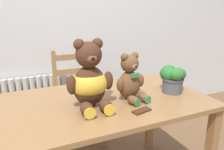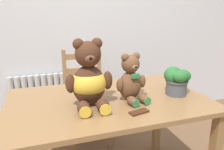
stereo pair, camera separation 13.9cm
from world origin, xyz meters
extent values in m
cube|color=silver|center=(0.00, 1.63, 1.30)|extent=(8.00, 0.04, 2.60)
cylinder|color=beige|center=(-0.75, 1.56, 0.33)|extent=(0.06, 0.06, 0.66)
cylinder|color=beige|center=(-0.68, 1.56, 0.33)|extent=(0.06, 0.06, 0.66)
cylinder|color=beige|center=(-0.61, 1.56, 0.33)|extent=(0.06, 0.06, 0.66)
cylinder|color=beige|center=(-0.54, 1.56, 0.33)|extent=(0.06, 0.06, 0.66)
cylinder|color=beige|center=(-0.47, 1.56, 0.33)|extent=(0.06, 0.06, 0.66)
cylinder|color=beige|center=(-0.40, 1.56, 0.33)|extent=(0.06, 0.06, 0.66)
cylinder|color=beige|center=(-0.33, 1.56, 0.33)|extent=(0.06, 0.06, 0.66)
cylinder|color=beige|center=(-0.26, 1.56, 0.33)|extent=(0.06, 0.06, 0.66)
cylinder|color=beige|center=(-0.19, 1.56, 0.33)|extent=(0.06, 0.06, 0.66)
cylinder|color=beige|center=(-0.12, 1.56, 0.33)|extent=(0.06, 0.06, 0.66)
cylinder|color=beige|center=(-0.05, 1.56, 0.33)|extent=(0.06, 0.06, 0.66)
cylinder|color=beige|center=(0.02, 1.56, 0.33)|extent=(0.06, 0.06, 0.66)
cube|color=beige|center=(-0.36, 1.56, 0.02)|extent=(0.83, 0.10, 0.04)
cube|color=olive|center=(0.00, 0.42, 0.75)|extent=(1.33, 0.83, 0.03)
cube|color=olive|center=(-0.61, 0.78, 0.37)|extent=(0.06, 0.06, 0.74)
cube|color=olive|center=(0.61, 0.78, 0.37)|extent=(0.06, 0.06, 0.74)
cube|color=#997047|center=(0.01, 1.18, 0.42)|extent=(0.42, 0.46, 0.03)
cube|color=#997047|center=(0.20, 0.97, 0.20)|extent=(0.04, 0.04, 0.41)
cube|color=#997047|center=(-0.18, 0.97, 0.20)|extent=(0.04, 0.04, 0.41)
cube|color=#997047|center=(0.20, 1.39, 0.48)|extent=(0.04, 0.04, 0.96)
cube|color=#997047|center=(-0.18, 1.39, 0.48)|extent=(0.04, 0.04, 0.96)
cube|color=#997047|center=(0.01, 1.39, 0.88)|extent=(0.34, 0.03, 0.06)
cube|color=#997047|center=(0.01, 1.39, 0.72)|extent=(0.34, 0.03, 0.06)
ellipsoid|color=#472819|center=(-0.14, 0.37, 0.90)|extent=(0.21, 0.18, 0.25)
sphere|color=#472819|center=(-0.14, 0.37, 1.09)|extent=(0.16, 0.16, 0.16)
sphere|color=#472819|center=(-0.08, 0.37, 1.15)|extent=(0.07, 0.07, 0.07)
sphere|color=#472819|center=(-0.20, 0.37, 1.15)|extent=(0.07, 0.07, 0.07)
ellipsoid|color=brown|center=(-0.14, 0.31, 1.08)|extent=(0.07, 0.06, 0.05)
sphere|color=black|center=(-0.14, 0.28, 1.08)|extent=(0.02, 0.02, 0.02)
ellipsoid|color=#472819|center=(-0.03, 0.34, 0.92)|extent=(0.06, 0.06, 0.12)
ellipsoid|color=#472819|center=(-0.26, 0.35, 0.92)|extent=(0.06, 0.06, 0.12)
ellipsoid|color=#472819|center=(-0.09, 0.23, 0.81)|extent=(0.08, 0.13, 0.08)
cylinder|color=gold|center=(-0.09, 0.17, 0.81)|extent=(0.07, 0.01, 0.07)
ellipsoid|color=#472819|center=(-0.20, 0.24, 0.81)|extent=(0.08, 0.13, 0.08)
cylinder|color=gold|center=(-0.20, 0.18, 0.81)|extent=(0.07, 0.01, 0.07)
ellipsoid|color=gold|center=(-0.14, 0.37, 0.91)|extent=(0.23, 0.20, 0.18)
ellipsoid|color=brown|center=(0.14, 0.37, 0.86)|extent=(0.17, 0.15, 0.19)
sphere|color=brown|center=(0.14, 0.37, 1.01)|extent=(0.12, 0.12, 0.12)
sphere|color=brown|center=(0.18, 0.37, 1.06)|extent=(0.05, 0.05, 0.05)
sphere|color=brown|center=(0.10, 0.36, 1.06)|extent=(0.05, 0.05, 0.05)
ellipsoid|color=#8C5F3F|center=(0.15, 0.32, 1.00)|extent=(0.06, 0.05, 0.04)
sphere|color=black|center=(0.15, 0.30, 1.01)|extent=(0.02, 0.02, 0.02)
ellipsoid|color=brown|center=(0.23, 0.36, 0.89)|extent=(0.05, 0.05, 0.09)
ellipsoid|color=brown|center=(0.06, 0.34, 0.89)|extent=(0.05, 0.05, 0.09)
ellipsoid|color=brown|center=(0.20, 0.28, 0.80)|extent=(0.07, 0.10, 0.06)
cylinder|color=#337F42|center=(0.20, 0.23, 0.80)|extent=(0.05, 0.01, 0.05)
ellipsoid|color=brown|center=(0.11, 0.26, 0.80)|extent=(0.07, 0.10, 0.06)
cylinder|color=#337F42|center=(0.12, 0.22, 0.80)|extent=(0.05, 0.01, 0.05)
cube|color=#337F42|center=(0.15, 0.31, 0.95)|extent=(0.06, 0.03, 0.03)
cylinder|color=#4C5156|center=(0.48, 0.34, 0.82)|extent=(0.14, 0.14, 0.11)
cylinder|color=#4C5156|center=(0.48, 0.34, 0.87)|extent=(0.16, 0.16, 0.02)
ellipsoid|color=#286B2D|center=(0.52, 0.34, 0.90)|extent=(0.12, 0.12, 0.09)
ellipsoid|color=#286B2D|center=(0.49, 0.40, 0.90)|extent=(0.13, 0.11, 0.12)
ellipsoid|color=#286B2D|center=(0.45, 0.34, 0.91)|extent=(0.11, 0.11, 0.10)
ellipsoid|color=#286B2D|center=(0.47, 0.29, 0.92)|extent=(0.12, 0.08, 0.08)
cube|color=#472314|center=(0.11, 0.15, 0.78)|extent=(0.13, 0.07, 0.01)
camera|label=1|loc=(-0.54, -0.85, 1.33)|focal=35.00mm
camera|label=2|loc=(-0.41, -0.90, 1.33)|focal=35.00mm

